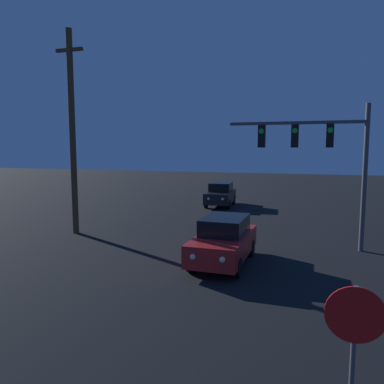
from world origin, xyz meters
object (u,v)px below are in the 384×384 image
Objects in this scene: traffic_signal_mast at (321,150)px; stop_sign at (354,331)px; car_near at (224,240)px; utility_pole at (72,131)px; car_far at (221,194)px.

traffic_signal_mast is 2.65× the size of stop_sign.
car_near is 1.88× the size of stop_sign.
stop_sign reaches higher than car_near.
utility_pole is at bearing -176.20° from traffic_signal_mast.
car_near is at bearing 99.74° from car_far.
traffic_signal_mast is at bearing 91.80° from stop_sign.
stop_sign is 0.23× the size of utility_pole.
traffic_signal_mast is at bearing 3.80° from utility_pole.
utility_pole reaches higher than car_far.
car_far is at bearing 65.89° from utility_pole.
traffic_signal_mast is 10.37m from stop_sign.
utility_pole is (-11.01, 9.37, 3.23)m from stop_sign.
car_far is (-3.09, 12.45, 0.00)m from car_near.
car_near is 12.83m from car_far.
utility_pole reaches higher than car_near.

